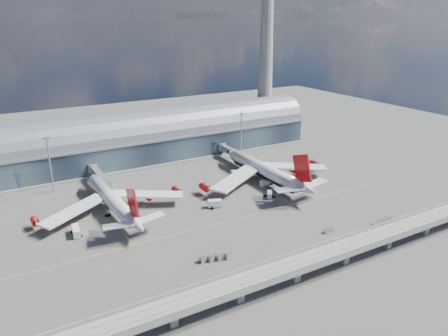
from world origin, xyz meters
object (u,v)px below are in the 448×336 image
service_truck_2 (266,182)px  cargo_train_2 (328,230)px  service_truck_0 (76,231)px  service_truck_1 (215,204)px  cargo_train_1 (382,222)px  service_truck_3 (270,195)px  service_truck_4 (235,174)px  floodlight_mast_left (50,163)px  floodlight_mast_right (241,134)px  airliner_left (113,201)px  airliner_right (266,171)px  cargo_train_0 (215,258)px  control_tower (266,57)px  service_truck_5 (107,195)px

service_truck_2 → cargo_train_2: bearing=149.5°
service_truck_0 → service_truck_1: 55.41m
cargo_train_2 → cargo_train_1: bearing=-95.1°
cargo_train_1 → service_truck_1: bearing=54.8°
service_truck_3 → service_truck_4: bearing=127.1°
floodlight_mast_left → cargo_train_2: floodlight_mast_left is taller
floodlight_mast_right → service_truck_3: size_ratio=4.90×
airliner_left → service_truck_4: 65.60m
service_truck_4 → cargo_train_2: 67.48m
airliner_right → cargo_train_0: bearing=-138.0°
control_tower → floodlight_mast_right: 58.76m
control_tower → floodlight_mast_right: bearing=-141.3°
control_tower → floodlight_mast_left: (-135.00, -28.00, -38.00)m
service_truck_4 → cargo_train_2: bearing=-87.4°
control_tower → cargo_train_0: size_ratio=9.30×
airliner_left → service_truck_0: 20.94m
service_truck_0 → service_truck_2: service_truck_0 is taller
service_truck_2 → service_truck_3: (-7.10, -12.97, -0.14)m
floodlight_mast_right → service_truck_5: floodlight_mast_right is taller
cargo_train_0 → service_truck_2: bearing=-63.5°
service_truck_2 → cargo_train_1: bearing=172.5°
airliner_right → cargo_train_2: airliner_right is taller
floodlight_mast_left → service_truck_3: size_ratio=4.90×
floodlight_mast_left → service_truck_0: floodlight_mast_left is taller
floodlight_mast_right → service_truck_0: (-100.43, -47.33, -12.06)m
floodlight_mast_left → cargo_train_2: (80.24, -91.59, -12.87)m
service_truck_2 → cargo_train_1: size_ratio=0.66×
floodlight_mast_left → service_truck_4: floodlight_mast_left is taller
airliner_right → service_truck_0: bearing=-174.5°
control_tower → service_truck_4: control_tower is taller
floodlight_mast_right → service_truck_5: (-81.20, -20.05, -12.00)m
service_truck_5 → cargo_train_2: (61.44, -71.53, -0.87)m
service_truck_2 → airliner_right: bearing=-54.0°
floodlight_mast_right → service_truck_2: bearing=-106.5°
floodlight_mast_left → airliner_left: size_ratio=0.40×
service_truck_0 → service_truck_1: service_truck_1 is taller
floodlight_mast_right → airliner_right: bearing=-105.4°
cargo_train_1 → cargo_train_0: bearing=91.0°
service_truck_2 → service_truck_3: service_truck_2 is taller
service_truck_4 → cargo_train_1: size_ratio=0.41×
service_truck_1 → cargo_train_1: 65.90m
service_truck_4 → service_truck_5: bearing=179.6°
service_truck_4 → cargo_train_1: (21.14, -72.93, -0.35)m
service_truck_5 → service_truck_1: bearing=-64.5°
cargo_train_1 → service_truck_2: bearing=23.2°
airliner_right → service_truck_4: (-8.29, 14.55, -4.41)m
service_truck_0 → service_truck_4: (81.52, 23.21, -0.21)m
floodlight_mast_right → service_truck_5: bearing=-166.1°
cargo_train_1 → cargo_train_2: 22.65m
service_truck_2 → service_truck_4: (-6.80, 16.93, -0.05)m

